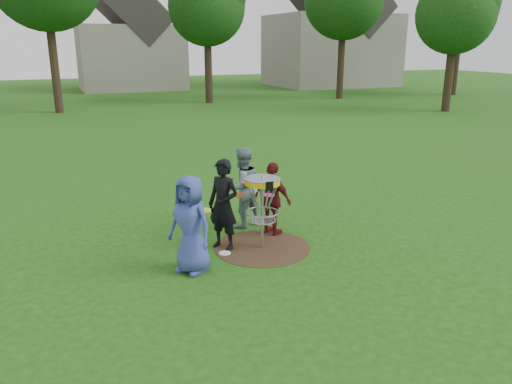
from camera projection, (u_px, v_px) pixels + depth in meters
name	position (u px, v px, depth m)	size (l,w,h in m)	color
ground	(262.00, 247.00, 9.31)	(100.00, 100.00, 0.00)	#19470F
dirt_patch	(262.00, 247.00, 9.31)	(1.80, 1.80, 0.01)	#47331E
player_blue	(191.00, 225.00, 8.13)	(0.81, 0.52, 1.65)	#364396
player_black	(223.00, 205.00, 9.06)	(0.62, 0.40, 1.69)	black
player_grey	(242.00, 187.00, 10.18)	(0.81, 0.63, 1.67)	slate
player_maroon	(273.00, 199.00, 9.75)	(0.86, 0.36, 1.47)	#5B1517
disc_on_grass	(225.00, 253.00, 9.04)	(0.22, 0.22, 0.02)	white
disc_golf_basket	(262.00, 195.00, 9.02)	(0.66, 0.67, 1.38)	#9EA0A5
held_discs	(241.00, 195.00, 9.14)	(1.70, 1.55, 0.15)	#C7E419
house_row	(155.00, 36.00, 39.19)	(44.50, 10.65, 11.62)	gray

